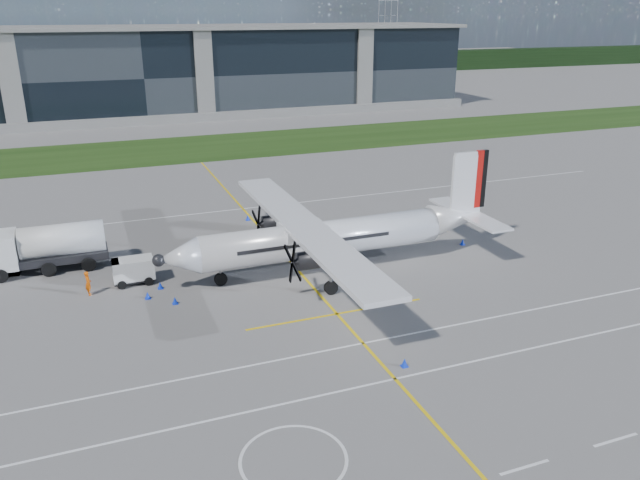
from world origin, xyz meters
name	(u,v)px	position (x,y,z in m)	size (l,w,h in m)	color
ground	(176,163)	(0.00, 40.00, 0.00)	(400.00, 400.00, 0.00)	slate
grass_strip	(167,150)	(0.00, 48.00, 0.02)	(400.00, 18.00, 0.04)	#1B360E
terminal_building	(138,74)	(0.00, 80.00, 7.50)	(120.00, 20.00, 15.00)	black
tree_line	(116,71)	(0.00, 140.00, 3.00)	(400.00, 6.00, 6.00)	black
pylon_east	(388,20)	(85.00, 150.00, 15.00)	(9.00, 4.60, 30.00)	gray
yellow_taxiway_centerline	(266,235)	(3.00, 10.00, 0.01)	(0.20, 70.00, 0.01)	yellow
white_lane_line	(343,391)	(0.00, -14.00, 0.01)	(90.00, 0.15, 0.01)	white
turboprop_aircraft	(334,217)	(5.68, 1.03, 4.02)	(25.82, 26.78, 8.03)	white
fuel_tanker_truck	(35,250)	(-15.04, 8.42, 1.71)	(9.13, 2.97, 3.42)	silver
baggage_tug	(133,271)	(-8.57, 3.67, 0.90)	(3.01, 1.80, 1.80)	white
ground_crew_person	(88,281)	(-11.64, 2.72, 0.98)	(0.80, 0.57, 1.96)	#F25907
safety_cone_nose_port	(175,300)	(-6.41, -0.81, 0.25)	(0.36, 0.36, 0.50)	#0D2FDE
safety_cone_nose_stbd	(160,285)	(-7.00, 1.98, 0.25)	(0.36, 0.36, 0.50)	#0D2FDE
safety_cone_tail	(463,242)	(17.48, 1.83, 0.25)	(0.36, 0.36, 0.50)	#0D2FDE
safety_cone_stbdwing	(248,218)	(2.55, 14.41, 0.25)	(0.36, 0.36, 0.50)	#0D2FDE
safety_cone_portwing	(405,362)	(4.05, -13.08, 0.25)	(0.36, 0.36, 0.50)	#0D2FDE
safety_cone_fwd	(148,295)	(-8.00, 0.64, 0.25)	(0.36, 0.36, 0.50)	#0D2FDE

